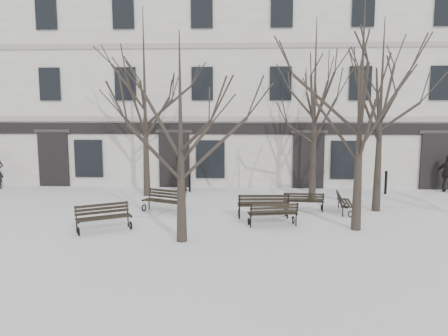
# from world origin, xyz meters

# --- Properties ---
(ground) EXTENTS (100.00, 100.00, 0.00)m
(ground) POSITION_xyz_m (0.00, 0.00, 0.00)
(ground) COLOR silver
(ground) RESTS_ON ground
(building) EXTENTS (40.40, 10.20, 11.40)m
(building) POSITION_xyz_m (0.00, 12.96, 5.52)
(building) COLOR silver
(building) RESTS_ON ground
(tree_1) EXTENTS (4.51, 4.51, 6.44)m
(tree_1) POSITION_xyz_m (-1.74, -1.52, 4.02)
(tree_1) COLOR black
(tree_1) RESTS_ON ground
(tree_2) EXTENTS (5.43, 5.43, 7.76)m
(tree_2) POSITION_xyz_m (4.05, 0.08, 4.85)
(tree_2) COLOR black
(tree_2) RESTS_ON ground
(tree_4) EXTENTS (6.13, 6.13, 8.75)m
(tree_4) POSITION_xyz_m (-4.46, 5.60, 5.47)
(tree_4) COLOR black
(tree_4) RESTS_ON ground
(tree_5) EXTENTS (5.71, 5.71, 8.16)m
(tree_5) POSITION_xyz_m (3.34, 5.38, 5.10)
(tree_5) COLOR black
(tree_5) RESTS_ON ground
(tree_6) EXTENTS (5.36, 5.36, 7.66)m
(tree_6) POSITION_xyz_m (5.57, 2.96, 4.79)
(tree_6) COLOR black
(tree_6) RESTS_ON ground
(bench_0) EXTENTS (1.88, 1.45, 0.92)m
(bench_0) POSITION_xyz_m (-4.57, -0.49, 0.50)
(bench_0) COLOR black
(bench_0) RESTS_ON ground
(bench_1) EXTENTS (1.80, 0.93, 0.87)m
(bench_1) POSITION_xyz_m (1.22, 0.39, 0.47)
(bench_1) COLOR black
(bench_1) RESTS_ON ground
(bench_2) EXTENTS (1.96, 0.83, 0.97)m
(bench_2) POSITION_xyz_m (0.92, 1.51, 0.53)
(bench_2) COLOR black
(bench_2) RESTS_ON ground
(bench_3) EXTENTS (1.86, 1.29, 0.89)m
(bench_3) POSITION_xyz_m (-3.00, 2.30, 0.49)
(bench_3) COLOR black
(bench_3) RESTS_ON ground
(bench_4) EXTENTS (1.63, 0.67, 0.80)m
(bench_4) POSITION_xyz_m (2.59, 2.70, 0.44)
(bench_4) COLOR black
(bench_4) RESTS_ON ground
(bench_5) EXTENTS (0.74, 1.63, 0.80)m
(bench_5) POSITION_xyz_m (4.17, 2.58, 0.43)
(bench_5) COLOR black
(bench_5) RESTS_ON ground
(bollard_a) EXTENTS (0.13, 0.13, 0.97)m
(bollard_a) POSITION_xyz_m (-2.54, 6.67, 0.52)
(bollard_a) COLOR black
(bollard_a) RESTS_ON ground
(bollard_b) EXTENTS (0.15, 0.15, 1.14)m
(bollard_b) POSITION_xyz_m (7.08, 6.58, 0.61)
(bollard_b) COLOR black
(bollard_b) RESTS_ON ground
(pedestrian_b) EXTENTS (1.10, 1.05, 1.78)m
(pedestrian_b) POSITION_xyz_m (-3.10, 6.77, 0.00)
(pedestrian_b) COLOR black
(pedestrian_b) RESTS_ON ground
(pedestrian_c) EXTENTS (1.12, 1.06, 1.86)m
(pedestrian_c) POSITION_xyz_m (10.28, 7.19, 0.00)
(pedestrian_c) COLOR black
(pedestrian_c) RESTS_ON ground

